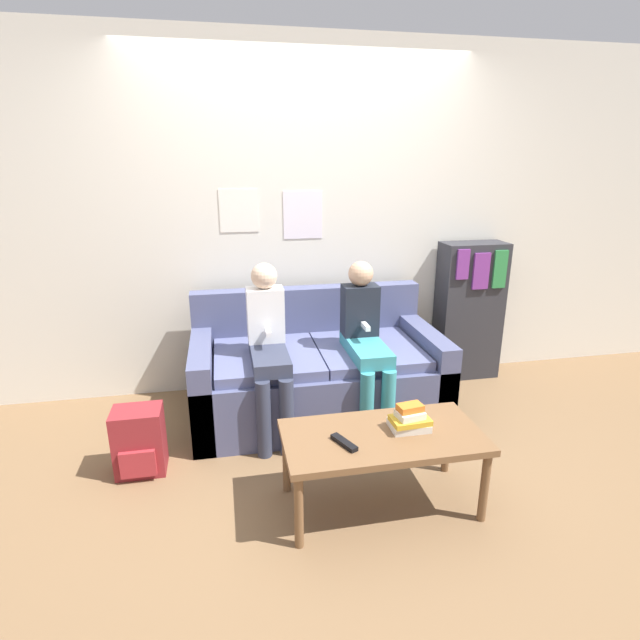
{
  "coord_description": "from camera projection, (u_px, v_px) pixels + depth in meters",
  "views": [
    {
      "loc": [
        -0.62,
        -2.65,
        1.75
      ],
      "look_at": [
        0.0,
        0.44,
        0.73
      ],
      "focal_mm": 28.0,
      "sensor_mm": 36.0,
      "label": 1
    }
  ],
  "objects": [
    {
      "name": "ground_plane",
      "position": [
        334.0,
        452.0,
        3.13
      ],
      "size": [
        10.0,
        10.0,
        0.0
      ],
      "primitive_type": "plane",
      "color": "brown"
    },
    {
      "name": "coffee_table",
      "position": [
        382.0,
        442.0,
        2.55
      ],
      "size": [
        1.02,
        0.51,
        0.42
      ],
      "color": "brown",
      "rests_on": "ground_plane"
    },
    {
      "name": "person_right",
      "position": [
        365.0,
        337.0,
        3.33
      ],
      "size": [
        0.24,
        0.61,
        1.1
      ],
      "color": "teal",
      "rests_on": "ground_plane"
    },
    {
      "name": "couch",
      "position": [
        316.0,
        374.0,
        3.57
      ],
      "size": [
        1.72,
        0.92,
        0.84
      ],
      "color": "#4C5175",
      "rests_on": "ground_plane"
    },
    {
      "name": "backpack",
      "position": [
        139.0,
        441.0,
        2.89
      ],
      "size": [
        0.28,
        0.24,
        0.39
      ],
      "color": "maroon",
      "rests_on": "ground_plane"
    },
    {
      "name": "person_left",
      "position": [
        268.0,
        343.0,
        3.21
      ],
      "size": [
        0.24,
        0.61,
        1.12
      ],
      "color": "#33384C",
      "rests_on": "ground_plane"
    },
    {
      "name": "book_stack",
      "position": [
        410.0,
        420.0,
        2.56
      ],
      "size": [
        0.2,
        0.15,
        0.14
      ],
      "color": "silver",
      "rests_on": "coffee_table"
    },
    {
      "name": "bookshelf",
      "position": [
        469.0,
        311.0,
        4.09
      ],
      "size": [
        0.51,
        0.27,
        1.13
      ],
      "color": "#2D2D33",
      "rests_on": "ground_plane"
    },
    {
      "name": "wall_back",
      "position": [
        302.0,
        222.0,
        3.78
      ],
      "size": [
        8.0,
        0.06,
        2.6
      ],
      "color": "silver",
      "rests_on": "ground_plane"
    },
    {
      "name": "tv_remote",
      "position": [
        344.0,
        443.0,
        2.43
      ],
      "size": [
        0.11,
        0.17,
        0.02
      ],
      "rotation": [
        0.0,
        0.0,
        0.43
      ],
      "color": "black",
      "rests_on": "coffee_table"
    }
  ]
}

